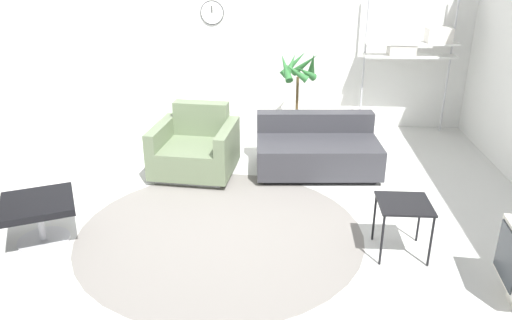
# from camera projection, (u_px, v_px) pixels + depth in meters

# --- Properties ---
(ground_plane) EXTENTS (12.00, 12.00, 0.00)m
(ground_plane) POSITION_uv_depth(u_px,v_px,m) (225.00, 215.00, 4.80)
(ground_plane) COLOR silver
(wall_back) EXTENTS (12.00, 0.09, 2.80)m
(wall_back) POSITION_uv_depth(u_px,v_px,m) (247.00, 26.00, 6.87)
(wall_back) COLOR silver
(wall_back) RESTS_ON ground_plane
(round_rug) EXTENTS (2.56, 2.56, 0.01)m
(round_rug) POSITION_uv_depth(u_px,v_px,m) (220.00, 232.00, 4.50)
(round_rug) COLOR slate
(round_rug) RESTS_ON ground_plane
(armchair_red) EXTENTS (0.95, 0.92, 0.75)m
(armchair_red) POSITION_uv_depth(u_px,v_px,m) (196.00, 150.00, 5.64)
(armchair_red) COLOR silver
(armchair_red) RESTS_ON ground_plane
(couch_low) EXTENTS (1.42, 0.93, 0.61)m
(couch_low) POSITION_uv_depth(u_px,v_px,m) (317.00, 151.00, 5.71)
(couch_low) COLOR black
(couch_low) RESTS_ON ground_plane
(side_table) EXTENTS (0.42, 0.42, 0.47)m
(side_table) POSITION_uv_depth(u_px,v_px,m) (404.00, 208.00, 4.05)
(side_table) COLOR black
(side_table) RESTS_ON ground_plane
(potted_plant) EXTENTS (0.57, 0.56, 1.21)m
(potted_plant) POSITION_uv_depth(u_px,v_px,m) (297.00, 101.00, 6.57)
(potted_plant) COLOR brown
(potted_plant) RESTS_ON ground_plane
(shelf_unit) EXTENTS (1.20, 0.28, 1.97)m
(shelf_unit) POSITION_uv_depth(u_px,v_px,m) (416.00, 46.00, 6.53)
(shelf_unit) COLOR #BCBCC1
(shelf_unit) RESTS_ON ground_plane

